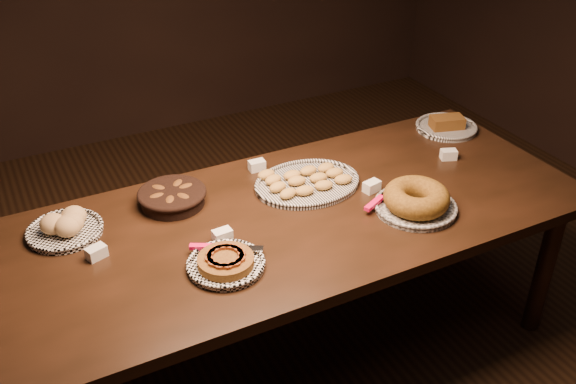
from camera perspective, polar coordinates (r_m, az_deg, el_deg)
name	(u,v)px	position (r m, az deg, el deg)	size (l,w,h in m)	color
ground	(293,350)	(3.02, 0.45, -13.83)	(5.00, 5.00, 0.00)	black
buffet_table	(294,228)	(2.58, 0.51, -3.24)	(2.40, 1.00, 0.75)	black
apple_tart_plate	(226,262)	(2.26, -5.56, -6.25)	(0.30, 0.28, 0.05)	white
madeleine_platter	(306,182)	(2.71, 1.63, 0.91)	(0.46, 0.37, 0.05)	black
bundt_cake_plate	(416,200)	(2.59, 11.30, -0.74)	(0.37, 0.35, 0.10)	black
croissant_basket	(172,196)	(2.61, -10.25, -0.34)	(0.32, 0.32, 0.07)	black
bread_roll_plate	(66,226)	(2.54, -19.16, -2.87)	(0.29, 0.29, 0.09)	white
loaf_plate	(446,126)	(3.28, 13.91, 5.73)	(0.30, 0.30, 0.07)	black
tent_cards	(289,195)	(2.61, 0.07, -0.29)	(1.67, 0.47, 0.04)	white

